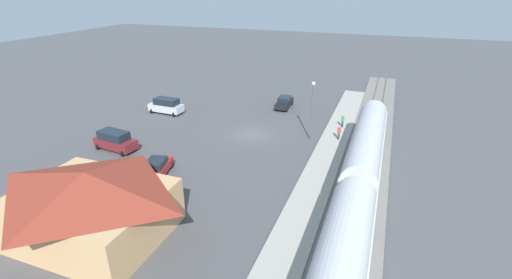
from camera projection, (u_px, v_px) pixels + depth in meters
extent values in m
plane|color=#4C4C4F|center=(251.00, 134.00, 44.64)|extent=(200.00, 200.00, 0.00)
cube|color=slate|center=(368.00, 150.00, 40.12)|extent=(4.80, 70.00, 0.18)
cube|color=#59544C|center=(375.00, 150.00, 39.83)|extent=(0.10, 70.00, 0.12)
cube|color=#59544C|center=(362.00, 148.00, 40.29)|extent=(0.10, 70.00, 0.12)
cube|color=#A8A399|center=(332.00, 145.00, 41.38)|extent=(3.20, 46.00, 0.30)
cube|color=silver|center=(365.00, 156.00, 34.12)|extent=(2.90, 17.49, 3.70)
cube|color=gold|center=(350.00, 157.00, 34.71)|extent=(0.04, 16.09, 0.36)
cylinder|color=silver|center=(368.00, 140.00, 33.42)|extent=(2.75, 16.79, 2.76)
cylinder|color=silver|center=(337.00, 279.00, 17.73)|extent=(2.75, 16.79, 2.76)
cube|color=tan|center=(92.00, 213.00, 26.34)|extent=(10.46, 8.33, 3.57)
pyramid|color=maroon|center=(85.00, 183.00, 25.29)|extent=(11.26, 9.13, 1.66)
cube|color=#4C3323|center=(131.00, 193.00, 30.23)|extent=(1.10, 0.08, 2.10)
cylinder|color=#333338|center=(339.00, 136.00, 42.24)|extent=(0.22, 0.22, 0.85)
cylinder|color=#CC3F33|center=(339.00, 130.00, 41.94)|extent=(0.36, 0.36, 0.62)
sphere|color=tan|center=(339.00, 127.00, 41.77)|extent=(0.24, 0.24, 0.24)
cylinder|color=#23284C|center=(342.00, 124.00, 45.83)|extent=(0.22, 0.22, 0.85)
cylinder|color=green|center=(343.00, 119.00, 45.53)|extent=(0.36, 0.36, 0.62)
sphere|color=tan|center=(343.00, 115.00, 45.36)|extent=(0.24, 0.24, 0.24)
cube|color=red|center=(157.00, 170.00, 34.73)|extent=(2.84, 4.81, 0.76)
cube|color=#19232D|center=(156.00, 163.00, 34.45)|extent=(2.08, 2.48, 0.64)
cylinder|color=black|center=(156.00, 164.00, 36.51)|extent=(0.22, 0.68, 0.68)
cylinder|color=black|center=(171.00, 165.00, 36.34)|extent=(0.22, 0.68, 0.68)
cylinder|color=black|center=(142.00, 181.00, 33.43)|extent=(0.22, 0.68, 0.68)
cylinder|color=black|center=(159.00, 182.00, 33.25)|extent=(0.22, 0.68, 0.68)
cube|color=silver|center=(166.00, 108.00, 51.46)|extent=(4.98, 2.16, 1.00)
cube|color=#19232D|center=(166.00, 101.00, 51.02)|extent=(3.50, 1.86, 0.88)
cylinder|color=black|center=(152.00, 111.00, 51.61)|extent=(0.22, 0.68, 0.68)
cylinder|color=black|center=(159.00, 107.00, 53.06)|extent=(0.22, 0.68, 0.68)
cylinder|color=black|center=(174.00, 114.00, 50.26)|extent=(0.22, 0.68, 0.68)
cylinder|color=black|center=(181.00, 111.00, 51.71)|extent=(0.22, 0.68, 0.68)
cube|color=black|center=(284.00, 103.00, 53.69)|extent=(1.99, 4.56, 0.76)
cube|color=#19232D|center=(284.00, 99.00, 53.40)|extent=(1.69, 2.21, 0.64)
cylinder|color=black|center=(287.00, 110.00, 52.13)|extent=(0.22, 0.68, 0.68)
cylinder|color=black|center=(276.00, 109.00, 52.60)|extent=(0.22, 0.68, 0.68)
cylinder|color=black|center=(292.00, 103.00, 55.08)|extent=(0.22, 0.68, 0.68)
cylinder|color=black|center=(282.00, 102.00, 55.55)|extent=(0.22, 0.68, 0.68)
cube|color=maroon|center=(116.00, 143.00, 40.15)|extent=(5.09, 2.51, 1.00)
cube|color=#19232D|center=(114.00, 135.00, 39.83)|extent=(3.61, 2.11, 0.88)
cylinder|color=black|center=(135.00, 147.00, 40.26)|extent=(0.22, 0.68, 0.68)
cylinder|color=black|center=(123.00, 153.00, 38.86)|extent=(0.22, 0.68, 0.68)
cylinder|color=black|center=(110.00, 141.00, 41.84)|extent=(0.22, 0.68, 0.68)
cylinder|color=black|center=(98.00, 147.00, 40.44)|extent=(0.22, 0.68, 0.68)
cylinder|color=#515156|center=(312.00, 113.00, 41.79)|extent=(0.16, 0.16, 6.70)
sphere|color=#EAE5C6|center=(314.00, 84.00, 40.37)|extent=(0.44, 0.44, 0.44)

